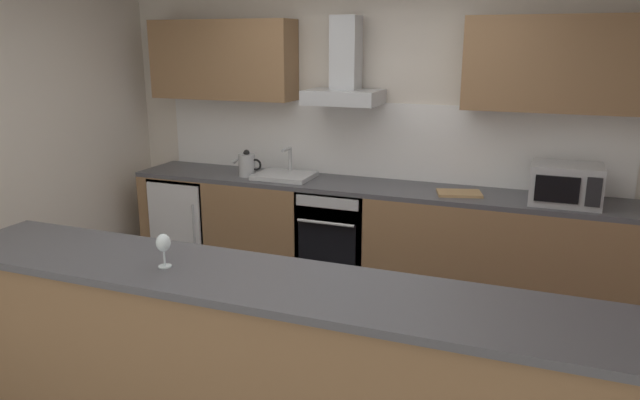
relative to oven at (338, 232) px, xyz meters
The scene contains 14 objects.
ground 1.59m from the oven, 81.08° to the right, with size 5.85×4.70×0.02m, color slate.
wall_back 0.96m from the oven, 59.86° to the left, with size 5.85×0.12×2.60m, color silver.
backsplash_tile 0.87m from the oven, 54.79° to the left, with size 4.12×0.02×0.66m, color white.
counter_back 0.24m from the oven, ahead, with size 4.27×0.60×0.90m.
counter_island 2.25m from the oven, 82.24° to the right, with size 3.56×0.64×0.95m.
upper_cabinets 1.48m from the oven, 36.77° to the left, with size 4.21×0.32×0.70m.
oven is the anchor object (origin of this frame).
refrigerator 1.50m from the oven, behind, with size 0.58×0.60×0.85m.
microwave 1.88m from the oven, ahead, with size 0.50×0.38×0.30m.
sink 0.69m from the oven, behind, with size 0.50×0.40×0.26m.
kettle 1.02m from the oven, behind, with size 0.29×0.15×0.24m.
range_hood 1.33m from the oven, 90.00° to the left, with size 0.62×0.45×0.72m.
wine_glass 2.36m from the oven, 93.68° to the right, with size 0.08×0.08×0.18m.
chopping_board 1.12m from the oven, ahead, with size 0.34×0.22×0.02m, color tan.
Camera 1 is at (1.40, -3.16, 2.07)m, focal length 33.36 mm.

